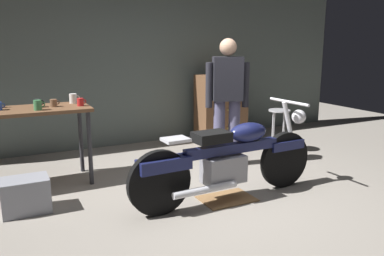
{
  "coord_description": "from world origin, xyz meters",
  "views": [
    {
      "loc": [
        -1.95,
        -3.27,
        1.62
      ],
      "look_at": [
        0.04,
        0.7,
        0.65
      ],
      "focal_mm": 36.81,
      "sensor_mm": 36.0,
      "label": 1
    }
  ],
  "objects_px": {
    "mug_black_matte": "(38,103)",
    "mug_red_diner": "(81,102)",
    "shop_stool": "(279,119)",
    "mug_white_ceramic": "(73,98)",
    "mug_green_speckled": "(38,105)",
    "wooden_dresser": "(221,108)",
    "person_standing": "(227,97)",
    "mug_brown_stoneware": "(54,103)",
    "motorcycle": "(229,158)",
    "storage_bin": "(26,195)"
  },
  "relations": [
    {
      "from": "shop_stool",
      "to": "mug_green_speckled",
      "type": "relative_size",
      "value": 5.3
    },
    {
      "from": "wooden_dresser",
      "to": "mug_brown_stoneware",
      "type": "xyz_separation_m",
      "value": [
        -2.75,
        -0.9,
        0.39
      ]
    },
    {
      "from": "shop_stool",
      "to": "mug_red_diner",
      "type": "relative_size",
      "value": 5.99
    },
    {
      "from": "mug_red_diner",
      "to": "motorcycle",
      "type": "bearing_deg",
      "value": -46.15
    },
    {
      "from": "shop_stool",
      "to": "mug_white_ceramic",
      "type": "relative_size",
      "value": 5.15
    },
    {
      "from": "person_standing",
      "to": "wooden_dresser",
      "type": "xyz_separation_m",
      "value": [
        0.65,
        1.24,
        -0.38
      ]
    },
    {
      "from": "mug_green_speckled",
      "to": "mug_red_diner",
      "type": "bearing_deg",
      "value": 10.55
    },
    {
      "from": "wooden_dresser",
      "to": "mug_white_ceramic",
      "type": "relative_size",
      "value": 8.86
    },
    {
      "from": "mug_black_matte",
      "to": "person_standing",
      "type": "bearing_deg",
      "value": -9.51
    },
    {
      "from": "person_standing",
      "to": "wooden_dresser",
      "type": "distance_m",
      "value": 1.45
    },
    {
      "from": "storage_bin",
      "to": "mug_white_ceramic",
      "type": "bearing_deg",
      "value": 54.32
    },
    {
      "from": "storage_bin",
      "to": "shop_stool",
      "type": "bearing_deg",
      "value": 10.09
    },
    {
      "from": "mug_red_diner",
      "to": "mug_black_matte",
      "type": "bearing_deg",
      "value": 165.32
    },
    {
      "from": "motorcycle",
      "to": "person_standing",
      "type": "height_order",
      "value": "person_standing"
    },
    {
      "from": "mug_black_matte",
      "to": "mug_brown_stoneware",
      "type": "distance_m",
      "value": 0.17
    },
    {
      "from": "motorcycle",
      "to": "mug_black_matte",
      "type": "bearing_deg",
      "value": 137.94
    },
    {
      "from": "storage_bin",
      "to": "person_standing",
      "type": "bearing_deg",
      "value": 9.19
    },
    {
      "from": "mug_white_ceramic",
      "to": "shop_stool",
      "type": "bearing_deg",
      "value": -5.7
    },
    {
      "from": "wooden_dresser",
      "to": "mug_brown_stoneware",
      "type": "bearing_deg",
      "value": -161.98
    },
    {
      "from": "person_standing",
      "to": "mug_white_ceramic",
      "type": "bearing_deg",
      "value": 5.95
    },
    {
      "from": "motorcycle",
      "to": "shop_stool",
      "type": "relative_size",
      "value": 3.42
    },
    {
      "from": "motorcycle",
      "to": "mug_brown_stoneware",
      "type": "relative_size",
      "value": 20.54
    },
    {
      "from": "mug_black_matte",
      "to": "mug_white_ceramic",
      "type": "distance_m",
      "value": 0.44
    },
    {
      "from": "wooden_dresser",
      "to": "mug_green_speckled",
      "type": "bearing_deg",
      "value": -160.11
    },
    {
      "from": "motorcycle",
      "to": "storage_bin",
      "type": "relative_size",
      "value": 4.98
    },
    {
      "from": "mug_black_matte",
      "to": "mug_brown_stoneware",
      "type": "xyz_separation_m",
      "value": [
        0.17,
        -0.04,
        -0.0
      ]
    },
    {
      "from": "mug_green_speckled",
      "to": "mug_brown_stoneware",
      "type": "bearing_deg",
      "value": 42.24
    },
    {
      "from": "storage_bin",
      "to": "mug_black_matte",
      "type": "relative_size",
      "value": 3.77
    },
    {
      "from": "wooden_dresser",
      "to": "mug_white_ceramic",
      "type": "xyz_separation_m",
      "value": [
        -2.5,
        -0.72,
        0.41
      ]
    },
    {
      "from": "wooden_dresser",
      "to": "mug_white_ceramic",
      "type": "bearing_deg",
      "value": -163.97
    },
    {
      "from": "mug_brown_stoneware",
      "to": "mug_red_diner",
      "type": "distance_m",
      "value": 0.3
    },
    {
      "from": "wooden_dresser",
      "to": "mug_red_diner",
      "type": "relative_size",
      "value": 10.29
    },
    {
      "from": "person_standing",
      "to": "shop_stool",
      "type": "distance_m",
      "value": 1.16
    },
    {
      "from": "shop_stool",
      "to": "mug_white_ceramic",
      "type": "distance_m",
      "value": 2.96
    },
    {
      "from": "shop_stool",
      "to": "mug_green_speckled",
      "type": "bearing_deg",
      "value": -179.08
    },
    {
      "from": "motorcycle",
      "to": "mug_red_diner",
      "type": "distance_m",
      "value": 1.84
    },
    {
      "from": "person_standing",
      "to": "shop_stool",
      "type": "relative_size",
      "value": 2.61
    },
    {
      "from": "person_standing",
      "to": "mug_white_ceramic",
      "type": "distance_m",
      "value": 1.93
    },
    {
      "from": "motorcycle",
      "to": "person_standing",
      "type": "relative_size",
      "value": 1.31
    },
    {
      "from": "motorcycle",
      "to": "shop_stool",
      "type": "height_order",
      "value": "motorcycle"
    },
    {
      "from": "mug_red_diner",
      "to": "mug_green_speckled",
      "type": "bearing_deg",
      "value": -169.45
    },
    {
      "from": "mug_brown_stoneware",
      "to": "mug_green_speckled",
      "type": "bearing_deg",
      "value": -137.76
    },
    {
      "from": "person_standing",
      "to": "storage_bin",
      "type": "bearing_deg",
      "value": 30.75
    },
    {
      "from": "mug_black_matte",
      "to": "mug_red_diner",
      "type": "relative_size",
      "value": 1.09
    },
    {
      "from": "storage_bin",
      "to": "mug_red_diner",
      "type": "relative_size",
      "value": 4.12
    },
    {
      "from": "person_standing",
      "to": "mug_brown_stoneware",
      "type": "distance_m",
      "value": 2.13
    },
    {
      "from": "mug_black_matte",
      "to": "mug_brown_stoneware",
      "type": "bearing_deg",
      "value": -13.01
    },
    {
      "from": "mug_black_matte",
      "to": "mug_white_ceramic",
      "type": "bearing_deg",
      "value": 18.12
    },
    {
      "from": "person_standing",
      "to": "mug_black_matte",
      "type": "relative_size",
      "value": 14.32
    },
    {
      "from": "mug_white_ceramic",
      "to": "mug_brown_stoneware",
      "type": "height_order",
      "value": "mug_white_ceramic"
    }
  ]
}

